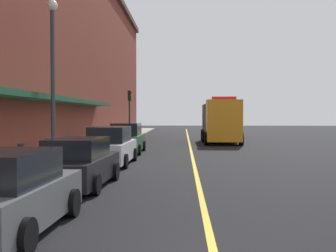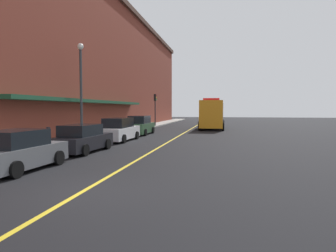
% 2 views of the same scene
% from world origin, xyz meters
% --- Properties ---
extents(ground_plane, '(112.00, 112.00, 0.00)m').
position_xyz_m(ground_plane, '(0.00, 25.00, 0.00)').
color(ground_plane, black).
extents(sidewalk_left, '(2.40, 70.00, 0.15)m').
position_xyz_m(sidewalk_left, '(-6.20, 25.00, 0.07)').
color(sidewalk_left, '#9E9B93').
rests_on(sidewalk_left, ground).
extents(lane_center_stripe, '(0.16, 70.00, 0.01)m').
position_xyz_m(lane_center_stripe, '(0.00, 25.00, 0.00)').
color(lane_center_stripe, gold).
rests_on(lane_center_stripe, ground).
extents(brick_building_left, '(13.03, 64.00, 14.90)m').
position_xyz_m(brick_building_left, '(-13.33, 24.00, 7.46)').
color(brick_building_left, maroon).
rests_on(brick_building_left, ground).
extents(parked_car_0, '(2.20, 4.33, 1.63)m').
position_xyz_m(parked_car_0, '(-4.02, 2.28, 0.77)').
color(parked_car_0, '#595B60').
rests_on(parked_car_0, ground).
extents(parked_car_1, '(2.09, 4.58, 1.58)m').
position_xyz_m(parked_car_1, '(-3.86, 7.51, 0.75)').
color(parked_car_1, black).
rests_on(parked_car_1, ground).
extents(parked_car_2, '(2.07, 4.90, 1.77)m').
position_xyz_m(parked_car_2, '(-3.88, 13.59, 0.83)').
color(parked_car_2, silver).
rests_on(parked_car_2, ground).
extents(parked_car_3, '(1.98, 4.70, 1.81)m').
position_xyz_m(parked_car_3, '(-3.91, 19.44, 0.84)').
color(parked_car_3, '#2D5133').
rests_on(parked_car_3, ground).
extents(utility_truck, '(2.95, 7.55, 3.66)m').
position_xyz_m(utility_truck, '(2.55, 28.54, 1.74)').
color(utility_truck, orange).
rests_on(utility_truck, ground).
extents(parking_meter_0, '(0.14, 0.18, 1.33)m').
position_xyz_m(parking_meter_0, '(-5.35, 6.49, 1.06)').
color(parking_meter_0, '#4C4C51').
rests_on(parking_meter_0, sidewalk_left).
extents(parking_meter_2, '(0.14, 0.18, 1.33)m').
position_xyz_m(parking_meter_2, '(-5.35, 9.02, 1.06)').
color(parking_meter_2, '#4C4C51').
rests_on(parking_meter_2, sidewalk_left).
extents(street_lamp_left, '(0.44, 0.44, 6.94)m').
position_xyz_m(street_lamp_left, '(-5.95, 11.55, 4.40)').
color(street_lamp_left, '#33383D').
rests_on(street_lamp_left, sidewalk_left).
extents(traffic_light_near, '(0.38, 0.36, 4.30)m').
position_xyz_m(traffic_light_near, '(-5.29, 31.54, 3.16)').
color(traffic_light_near, '#232326').
rests_on(traffic_light_near, sidewalk_left).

